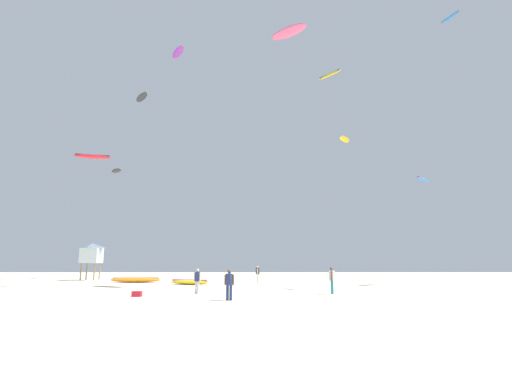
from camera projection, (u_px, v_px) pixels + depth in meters
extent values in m
plane|color=beige|center=(259.00, 315.00, 15.06)|extent=(120.00, 120.00, 0.00)
cylinder|color=navy|center=(231.00, 293.00, 20.81)|extent=(0.15, 0.15, 0.82)
cylinder|color=navy|center=(227.00, 293.00, 20.84)|extent=(0.15, 0.15, 0.82)
cylinder|color=navy|center=(229.00, 279.00, 20.95)|extent=(0.37, 0.37, 0.61)
cylinder|color=brown|center=(233.00, 280.00, 20.91)|extent=(0.11, 0.11, 0.56)
cylinder|color=brown|center=(225.00, 280.00, 20.98)|extent=(0.11, 0.11, 0.56)
sphere|color=brown|center=(229.00, 271.00, 21.03)|extent=(0.22, 0.22, 0.22)
cylinder|color=teal|center=(332.00, 287.00, 24.86)|extent=(0.16, 0.16, 0.85)
cylinder|color=teal|center=(332.00, 287.00, 25.05)|extent=(0.16, 0.16, 0.85)
cylinder|color=silver|center=(332.00, 276.00, 25.09)|extent=(0.39, 0.39, 0.64)
cylinder|color=brown|center=(332.00, 276.00, 24.86)|extent=(0.11, 0.11, 0.59)
cylinder|color=brown|center=(332.00, 276.00, 25.30)|extent=(0.11, 0.11, 0.59)
sphere|color=brown|center=(332.00, 269.00, 25.16)|extent=(0.23, 0.23, 0.23)
cylinder|color=silver|center=(258.00, 279.00, 37.84)|extent=(0.15, 0.15, 0.81)
cylinder|color=silver|center=(258.00, 279.00, 37.66)|extent=(0.15, 0.15, 0.81)
cylinder|color=#2D2D33|center=(258.00, 271.00, 37.88)|extent=(0.37, 0.37, 0.61)
cylinder|color=beige|center=(258.00, 271.00, 38.09)|extent=(0.11, 0.11, 0.56)
cylinder|color=beige|center=(257.00, 272.00, 37.66)|extent=(0.11, 0.11, 0.56)
sphere|color=beige|center=(258.00, 267.00, 37.95)|extent=(0.22, 0.22, 0.22)
cylinder|color=silver|center=(196.00, 287.00, 25.23)|extent=(0.15, 0.15, 0.79)
cylinder|color=silver|center=(198.00, 287.00, 25.15)|extent=(0.15, 0.15, 0.79)
cylinder|color=navy|center=(197.00, 277.00, 25.32)|extent=(0.36, 0.36, 0.59)
cylinder|color=beige|center=(195.00, 277.00, 25.41)|extent=(0.11, 0.11, 0.55)
cylinder|color=beige|center=(200.00, 277.00, 25.22)|extent=(0.11, 0.11, 0.55)
sphere|color=beige|center=(198.00, 270.00, 25.39)|extent=(0.21, 0.21, 0.21)
ellipsoid|color=orange|center=(136.00, 280.00, 38.36)|extent=(5.03, 1.76, 0.57)
cylinder|color=white|center=(136.00, 277.00, 38.40)|extent=(4.55, 0.54, 0.22)
ellipsoid|color=yellow|center=(190.00, 282.00, 34.78)|extent=(4.07, 2.55, 0.43)
cylinder|color=#E5598C|center=(190.00, 280.00, 34.81)|extent=(3.42, 1.56, 0.17)
cylinder|color=#8C704C|center=(100.00, 271.00, 44.25)|extent=(0.14, 0.14, 1.90)
cylinder|color=#8C704C|center=(94.00, 272.00, 42.77)|extent=(0.14, 0.14, 1.90)
cylinder|color=#8C704C|center=(87.00, 271.00, 44.23)|extent=(0.14, 0.14, 1.90)
cylinder|color=#8C704C|center=(81.00, 272.00, 42.76)|extent=(0.14, 0.14, 1.90)
cube|color=silver|center=(92.00, 255.00, 43.82)|extent=(2.00, 2.00, 1.70)
pyramid|color=slate|center=(92.00, 246.00, 44.02)|extent=(2.30, 2.30, 0.55)
cube|color=red|center=(137.00, 294.00, 23.00)|extent=(0.56, 0.36, 0.32)
ellipsoid|color=purple|center=(178.00, 52.00, 45.72)|extent=(2.37, 3.10, 0.52)
cylinder|color=#E5598C|center=(178.00, 51.00, 45.74)|extent=(1.58, 2.48, 0.14)
ellipsoid|color=#E5598C|center=(289.00, 32.00, 38.70)|extent=(3.98, 3.41, 0.88)
ellipsoid|color=yellow|center=(330.00, 75.00, 47.44)|extent=(2.95, 3.16, 0.86)
cylinder|color=blue|center=(330.00, 74.00, 47.47)|extent=(2.17, 2.43, 0.15)
ellipsoid|color=#2D2D33|center=(142.00, 97.00, 49.61)|extent=(2.68, 3.43, 0.39)
cylinder|color=green|center=(142.00, 96.00, 49.64)|extent=(1.84, 2.75, 0.15)
ellipsoid|color=#2D2D33|center=(116.00, 171.00, 50.99)|extent=(2.15, 2.05, 0.56)
cylinder|color=orange|center=(116.00, 170.00, 51.00)|extent=(1.63, 1.51, 0.10)
ellipsoid|color=red|center=(92.00, 157.00, 35.12)|extent=(3.33, 1.60, 0.33)
cylinder|color=#2D2D33|center=(93.00, 155.00, 35.14)|extent=(2.91, 0.80, 0.14)
ellipsoid|color=blue|center=(423.00, 180.00, 36.75)|extent=(2.42, 2.44, 0.48)
cylinder|color=red|center=(423.00, 178.00, 36.78)|extent=(1.79, 1.82, 0.12)
ellipsoid|color=yellow|center=(345.00, 139.00, 54.66)|extent=(2.46, 2.87, 0.72)
ellipsoid|color=blue|center=(450.00, 17.00, 35.63)|extent=(1.32, 2.11, 0.43)
cylinder|color=orange|center=(450.00, 16.00, 35.64)|extent=(0.78, 1.77, 0.09)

